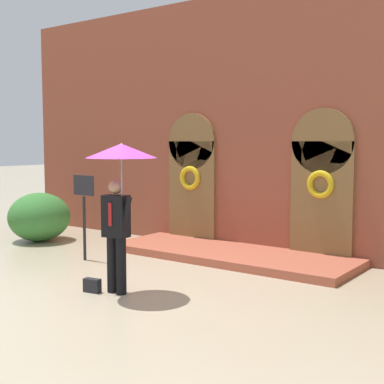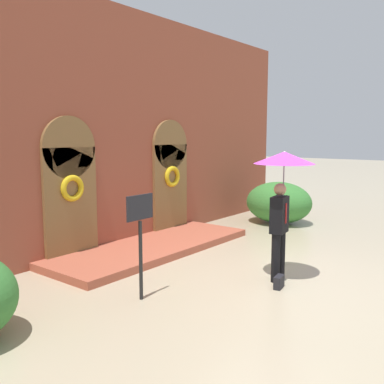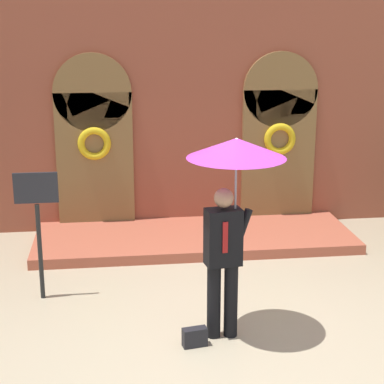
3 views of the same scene
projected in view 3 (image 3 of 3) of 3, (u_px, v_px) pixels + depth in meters
The scene contains 5 objects.
ground_plane at pixel (227, 329), 7.71m from camera, with size 80.00×80.00×0.00m, color tan.
building_facade at pixel (186, 73), 10.96m from camera, with size 14.00×2.30×5.60m.
person_with_umbrella at pixel (233, 178), 7.05m from camera, with size 1.10×1.10×2.36m.
handbag at pixel (195, 337), 7.29m from camera, with size 0.28×0.12×0.22m, color black.
sign_post at pixel (38, 215), 8.25m from camera, with size 0.56×0.06×1.72m.
Camera 3 is at (-1.29, -6.87, 3.66)m, focal length 60.00 mm.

